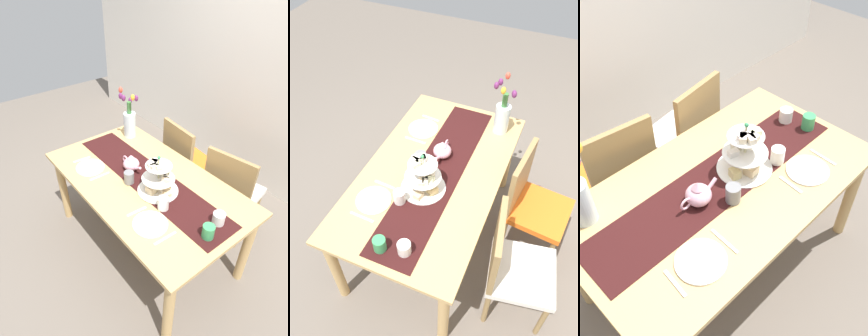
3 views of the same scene
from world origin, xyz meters
TOP-DOWN VIEW (x-y plane):
  - ground_plane at (0.00, 0.00)m, footprint 8.00×8.00m
  - dining_table at (0.00, 0.00)m, footprint 1.63×0.92m
  - chair_left at (-0.22, 0.69)m, footprint 0.47×0.47m
  - chair_right at (0.34, 0.69)m, footprint 0.49×0.49m
  - table_runner at (0.00, 0.03)m, footprint 1.53×0.32m
  - tiered_cake_stand at (0.16, 0.00)m, footprint 0.30×0.30m
  - teapot at (-0.17, 0.00)m, footprint 0.24×0.13m
  - tulip_vase at (-0.61, 0.30)m, footprint 0.20×0.17m
  - cream_jug at (0.64, 0.10)m, footprint 0.08×0.08m
  - dinner_plate_left at (-0.39, -0.25)m, footprint 0.23×0.23m
  - fork_left at (-0.54, -0.25)m, footprint 0.03×0.15m
  - knife_left at (-0.25, -0.25)m, footprint 0.02×0.17m
  - dinner_plate_right at (0.38, -0.25)m, footprint 0.23×0.23m
  - fork_right at (0.24, -0.25)m, footprint 0.03×0.15m
  - knife_right at (0.53, -0.25)m, footprint 0.02×0.17m
  - mug_grey at (-0.05, -0.11)m, footprint 0.08×0.08m
  - mug_white_text at (0.32, -0.09)m, footprint 0.08×0.08m
  - mug_orange at (0.68, -0.04)m, footprint 0.08×0.08m

SIDE VIEW (x-z plane):
  - ground_plane at x=0.00m, z-range 0.00..0.00m
  - chair_left at x=-0.22m, z-range 0.05..0.96m
  - chair_right at x=0.34m, z-range 0.05..0.96m
  - dining_table at x=0.00m, z-range 0.27..1.01m
  - table_runner at x=0.00m, z-range 0.74..0.75m
  - fork_left at x=-0.54m, z-range 0.74..0.75m
  - knife_left at x=-0.25m, z-range 0.74..0.75m
  - fork_right at x=0.24m, z-range 0.74..0.75m
  - knife_right at x=0.53m, z-range 0.74..0.75m
  - dinner_plate_left at x=-0.39m, z-range 0.74..0.75m
  - dinner_plate_right at x=0.38m, z-range 0.74..0.75m
  - cream_jug at x=0.64m, z-range 0.74..0.83m
  - mug_white_text at x=0.32m, z-range 0.74..0.84m
  - mug_orange at x=0.68m, z-range 0.74..0.84m
  - mug_grey at x=-0.05m, z-range 0.75..0.84m
  - teapot at x=-0.17m, z-range 0.73..0.87m
  - tiered_cake_stand at x=0.16m, z-range 0.69..1.00m
  - tulip_vase at x=-0.61m, z-range 0.67..1.13m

